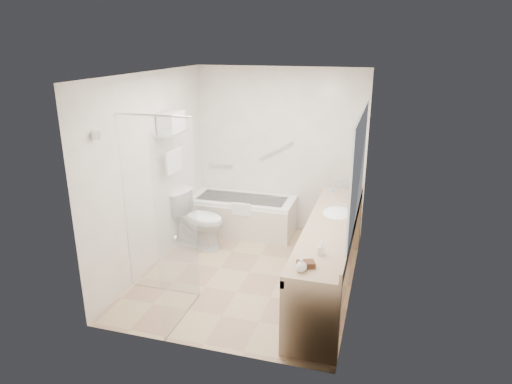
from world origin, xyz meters
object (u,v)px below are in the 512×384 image
(bathtub, at_px, (242,215))
(water_bottle_left, at_px, (333,197))
(vanity_counter, at_px, (330,241))
(amenity_basket, at_px, (306,264))
(toilet, at_px, (198,220))

(bathtub, xyz_separation_m, water_bottle_left, (1.45, -0.63, 0.65))
(bathtub, bearing_deg, vanity_counter, -42.35)
(bathtub, height_order, amenity_basket, amenity_basket)
(water_bottle_left, bearing_deg, toilet, -178.82)
(vanity_counter, height_order, water_bottle_left, water_bottle_left)
(vanity_counter, bearing_deg, amenity_basket, -94.50)
(bathtub, relative_size, amenity_basket, 9.79)
(amenity_basket, distance_m, water_bottle_left, 1.86)
(amenity_basket, bearing_deg, vanity_counter, 85.50)
(vanity_counter, relative_size, toilet, 3.27)
(bathtub, xyz_separation_m, vanity_counter, (1.52, -1.39, 0.36))
(bathtub, height_order, water_bottle_left, water_bottle_left)
(water_bottle_left, bearing_deg, bathtub, 156.58)
(toilet, relative_size, amenity_basket, 5.04)
(bathtub, distance_m, water_bottle_left, 1.71)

